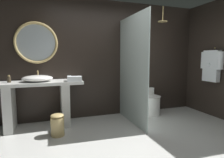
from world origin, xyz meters
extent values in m
plane|color=silver|center=(0.00, 0.00, 0.00)|extent=(5.76, 5.76, 0.00)
cube|color=black|center=(0.00, 1.90, 1.30)|extent=(4.80, 0.10, 2.60)
cube|color=silver|center=(-1.46, 1.54, 0.86)|extent=(1.67, 0.58, 0.06)
cube|color=silver|center=(-1.95, 1.54, 0.42)|extent=(0.15, 0.50, 0.83)
cube|color=silver|center=(-0.96, 1.54, 0.42)|extent=(0.15, 0.50, 0.83)
ellipsoid|color=white|center=(-1.45, 1.52, 0.95)|extent=(0.56, 0.46, 0.12)
cylinder|color=tan|center=(-1.45, 1.73, 0.99)|extent=(0.02, 0.02, 0.20)
cylinder|color=tan|center=(-1.45, 1.68, 1.08)|extent=(0.02, 0.11, 0.02)
cylinder|color=silver|center=(-0.87, 1.52, 0.94)|extent=(0.08, 0.08, 0.10)
cylinder|color=#3D3323|center=(-1.94, 1.56, 0.95)|extent=(0.06, 0.06, 0.11)
cylinder|color=tan|center=(-1.94, 1.56, 1.02)|extent=(0.03, 0.03, 0.02)
torus|color=tan|center=(-1.46, 1.81, 1.63)|extent=(0.83, 0.05, 0.83)
cylinder|color=#B2BCC1|center=(-1.46, 1.82, 1.63)|extent=(0.74, 0.01, 0.74)
cube|color=silver|center=(0.36, 1.20, 1.09)|extent=(0.02, 1.31, 2.18)
cylinder|color=tan|center=(1.26, 1.53, 2.33)|extent=(0.02, 0.02, 0.33)
cylinder|color=tan|center=(1.26, 1.53, 2.16)|extent=(0.21, 0.21, 0.02)
sphere|color=tan|center=(2.28, 1.00, 1.55)|extent=(0.04, 0.04, 0.04)
cube|color=white|center=(2.21, 1.00, 1.15)|extent=(0.12, 0.39, 0.70)
cylinder|color=white|center=(2.21, 0.78, 1.28)|extent=(0.13, 0.13, 0.38)
cylinder|color=white|center=(2.21, 1.22, 1.28)|extent=(0.13, 0.13, 0.38)
sphere|color=white|center=(2.13, 1.00, 1.19)|extent=(0.07, 0.07, 0.07)
cylinder|color=white|center=(1.02, 1.52, 0.22)|extent=(0.39, 0.39, 0.44)
ellipsoid|color=white|center=(1.02, 1.52, 0.45)|extent=(0.41, 0.45, 0.02)
cube|color=white|center=(1.02, 1.79, 0.41)|extent=(0.37, 0.14, 0.38)
cylinder|color=tan|center=(-1.14, 1.01, 0.16)|extent=(0.23, 0.23, 0.32)
ellipsoid|color=tan|center=(-1.14, 1.01, 0.35)|extent=(0.23, 0.23, 0.07)
cube|color=white|center=(-0.78, 1.35, 0.94)|extent=(0.29, 0.20, 0.09)
camera|label=1|loc=(-1.27, -2.23, 1.35)|focal=29.96mm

